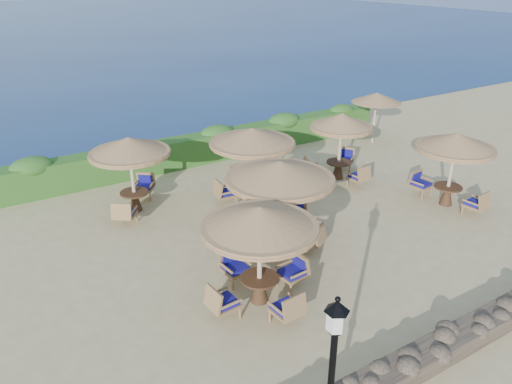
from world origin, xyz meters
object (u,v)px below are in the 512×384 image
(extra_parasol, at_px, (377,98))
(cafe_set_0, at_px, (260,237))
(cafe_set_5, at_px, (341,135))
(cafe_set_1, at_px, (280,185))
(cafe_set_4, at_px, (252,149))
(cafe_set_2, at_px, (454,152))
(cafe_set_3, at_px, (130,156))

(extra_parasol, distance_m, cafe_set_0, 13.57)
(extra_parasol, relative_size, cafe_set_5, 0.87)
(cafe_set_1, xyz_separation_m, cafe_set_4, (0.99, 3.15, -0.04))
(cafe_set_5, bearing_deg, cafe_set_0, -143.42)
(cafe_set_1, distance_m, cafe_set_5, 5.67)
(cafe_set_4, bearing_deg, cafe_set_2, -36.27)
(cafe_set_4, relative_size, cafe_set_5, 1.10)
(cafe_set_1, bearing_deg, cafe_set_3, 124.04)
(cafe_set_5, bearing_deg, cafe_set_1, -148.70)
(cafe_set_4, xyz_separation_m, cafe_set_5, (3.86, -0.20, -0.07))
(cafe_set_0, xyz_separation_m, cafe_set_5, (6.90, 5.12, -0.03))
(cafe_set_1, distance_m, cafe_set_3, 5.32)
(extra_parasol, xyz_separation_m, cafe_set_2, (-2.61, -6.40, -0.18))
(cafe_set_1, height_order, cafe_set_5, same)
(cafe_set_0, distance_m, cafe_set_4, 6.14)
(extra_parasol, relative_size, cafe_set_2, 0.84)
(cafe_set_0, relative_size, cafe_set_1, 0.88)
(cafe_set_0, distance_m, cafe_set_2, 8.68)
(extra_parasol, distance_m, cafe_set_2, 6.91)
(cafe_set_4, bearing_deg, extra_parasol, 15.96)
(extra_parasol, height_order, cafe_set_0, cafe_set_0)
(extra_parasol, relative_size, cafe_set_3, 0.89)
(cafe_set_1, relative_size, cafe_set_3, 1.20)
(cafe_set_2, bearing_deg, extra_parasol, 67.83)
(cafe_set_0, xyz_separation_m, cafe_set_1, (2.06, 2.18, 0.08))
(cafe_set_0, distance_m, cafe_set_1, 3.00)
(cafe_set_0, relative_size, cafe_set_3, 1.06)
(cafe_set_2, distance_m, cafe_set_5, 4.22)
(cafe_set_4, bearing_deg, cafe_set_1, -107.39)
(cafe_set_2, height_order, cafe_set_3, same)
(cafe_set_0, relative_size, cafe_set_4, 0.95)
(cafe_set_2, height_order, cafe_set_5, same)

